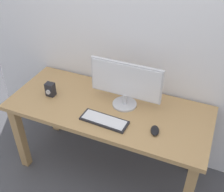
% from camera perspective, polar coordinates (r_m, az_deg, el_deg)
% --- Properties ---
extents(ground_plane, '(6.00, 6.00, 0.00)m').
position_cam_1_polar(ground_plane, '(2.82, -0.67, -14.33)').
color(ground_plane, '#4C4C51').
extents(wall_back, '(3.00, 0.04, 3.00)m').
position_cam_1_polar(wall_back, '(2.25, 3.28, 18.76)').
color(wall_back, silver).
rests_on(wall_back, ground_plane).
extents(desk, '(1.68, 0.71, 0.76)m').
position_cam_1_polar(desk, '(2.35, -0.78, -4.41)').
color(desk, tan).
rests_on(desk, ground_plane).
extents(monitor, '(0.59, 0.20, 0.39)m').
position_cam_1_polar(monitor, '(2.19, 2.83, 2.65)').
color(monitor, silver).
rests_on(monitor, desk).
extents(keyboard_primary, '(0.38, 0.15, 0.02)m').
position_cam_1_polar(keyboard_primary, '(2.14, -1.62, -5.05)').
color(keyboard_primary, '#232328').
rests_on(keyboard_primary, desk).
extents(mouse, '(0.09, 0.12, 0.03)m').
position_cam_1_polar(mouse, '(2.07, 8.84, -7.03)').
color(mouse, black).
rests_on(mouse, desk).
extents(audio_controller, '(0.07, 0.07, 0.12)m').
position_cam_1_polar(audio_controller, '(2.43, -12.61, 1.32)').
color(audio_controller, '#232328').
rests_on(audio_controller, desk).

